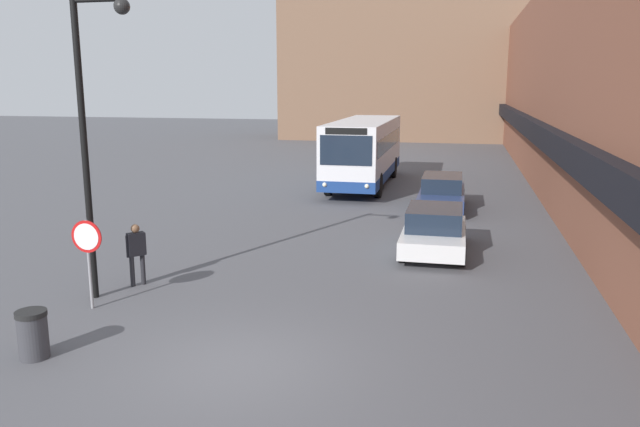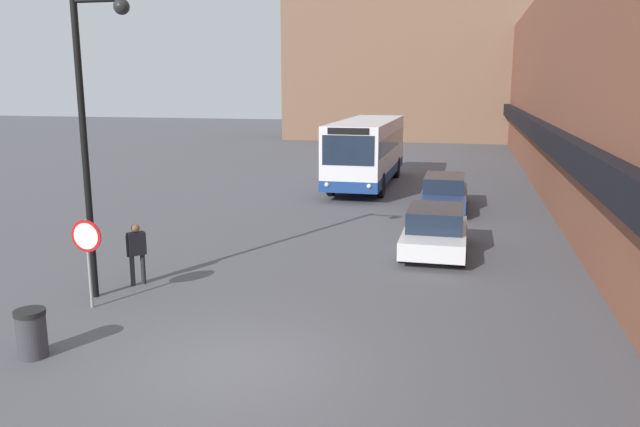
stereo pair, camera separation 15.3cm
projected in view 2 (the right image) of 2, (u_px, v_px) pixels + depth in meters
name	position (u px, v px, depth m)	size (l,w,h in m)	color
ground_plane	(236.00, 365.00, 11.71)	(160.00, 160.00, 0.00)	#515156
building_row_right	(591.00, 88.00, 31.33)	(5.50, 60.00, 9.99)	brown
building_backdrop_far	(426.00, 68.00, 58.44)	(26.00, 8.00, 13.37)	brown
city_bus	(367.00, 150.00, 32.00)	(2.64, 10.68, 3.38)	silver
parked_car_front	(435.00, 230.00, 19.41)	(1.94, 4.27, 1.42)	silver
parked_car_middle	(444.00, 192.00, 26.28)	(1.89, 4.85, 1.41)	navy
stop_sign	(87.00, 245.00, 14.40)	(0.76, 0.08, 2.12)	gray
street_lamp	(92.00, 119.00, 14.55)	(1.46, 0.36, 7.16)	black
pedestrian	(137.00, 248.00, 16.21)	(0.44, 0.46, 1.64)	#232328
trash_bin	(31.00, 333.00, 11.98)	(0.59, 0.59, 0.95)	#38383D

